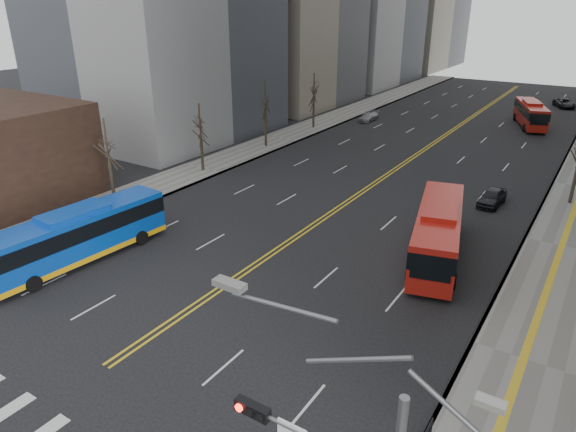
{
  "coord_description": "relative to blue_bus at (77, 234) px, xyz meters",
  "views": [
    {
      "loc": [
        17.78,
        -6.72,
        16.01
      ],
      "look_at": [
        3.57,
        15.37,
        4.85
      ],
      "focal_mm": 32.0,
      "sensor_mm": 36.0,
      "label": 1
    }
  ],
  "objects": [
    {
      "name": "car_white",
      "position": [
        -2.43,
        6.19,
        -1.16
      ],
      "size": [
        1.94,
        4.51,
        1.44
      ],
      "primitive_type": "imported",
      "rotation": [
        0.0,
        0.0,
        -0.1
      ],
      "color": "silver",
      "rests_on": "ground"
    },
    {
      "name": "street_trees",
      "position": [
        2.9,
        23.31,
        2.99
      ],
      "size": [
        35.2,
        47.2,
        7.6
      ],
      "color": "black",
      "rests_on": "ground"
    },
    {
      "name": "car_silver",
      "position": [
        -1.64,
        48.99,
        -1.28
      ],
      "size": [
        1.69,
        4.14,
        1.2
      ],
      "primitive_type": "imported",
      "rotation": [
        0.0,
        0.0,
        -0.0
      ],
      "color": "#A1A1A6",
      "rests_on": "ground"
    },
    {
      "name": "car_dark_mid",
      "position": [
        20.52,
        25.07,
        -1.2
      ],
      "size": [
        1.91,
        4.14,
        1.37
      ],
      "primitive_type": "imported",
      "rotation": [
        0.0,
        0.0,
        -0.07
      ],
      "color": "black",
      "rests_on": "ground"
    },
    {
      "name": "car_dark_far",
      "position": [
        20.46,
        74.69,
        -1.19
      ],
      "size": [
        4.11,
        5.45,
        1.38
      ],
      "primitive_type": "imported",
      "rotation": [
        0.0,
        0.0,
        0.42
      ],
      "color": "black",
      "rests_on": "ground"
    },
    {
      "name": "red_bus_far",
      "position": [
        18.04,
        57.63,
        0.0
      ],
      "size": [
        5.95,
        10.82,
        3.38
      ],
      "color": "#AF1B12",
      "rests_on": "ground"
    },
    {
      "name": "sidewalk_left",
      "position": [
        -6.43,
        33.76,
        -1.81
      ],
      "size": [
        5.0,
        130.0,
        0.15
      ],
      "primitive_type": "cube",
      "color": "slate",
      "rests_on": "ground"
    },
    {
      "name": "red_bus_near",
      "position": [
        19.59,
        13.04,
        0.16
      ],
      "size": [
        5.41,
        11.96,
        3.68
      ],
      "color": "#AF1B12",
      "rests_on": "ground"
    },
    {
      "name": "centerline",
      "position": [
        10.07,
        43.76,
        -1.88
      ],
      "size": [
        0.55,
        100.0,
        0.01
      ],
      "color": "gold",
      "rests_on": "ground"
    },
    {
      "name": "blue_bus",
      "position": [
        0.0,
        0.0,
        0.0
      ],
      "size": [
        3.44,
        12.49,
        3.59
      ],
      "color": "#0C44B9",
      "rests_on": "ground"
    }
  ]
}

